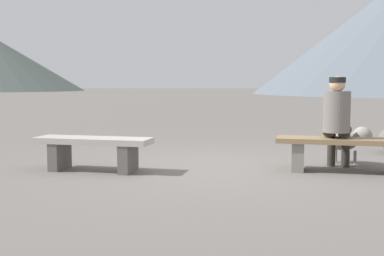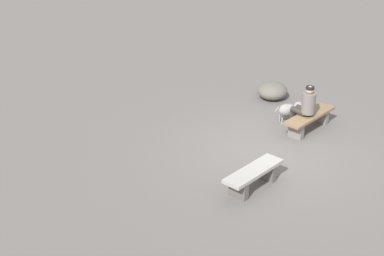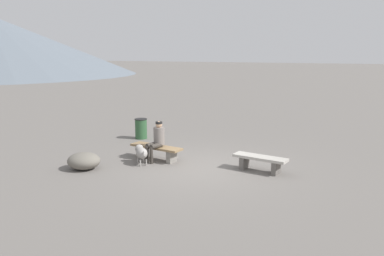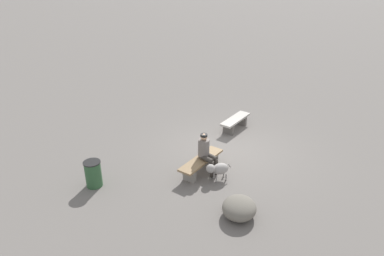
% 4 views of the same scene
% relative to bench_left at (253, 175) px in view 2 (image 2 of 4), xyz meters
% --- Properties ---
extents(ground, '(210.00, 210.00, 0.06)m').
position_rel_bench_left_xyz_m(ground, '(1.67, 0.37, -0.34)').
color(ground, slate).
extents(bench_left, '(1.60, 0.69, 0.44)m').
position_rel_bench_left_xyz_m(bench_left, '(0.00, 0.00, 0.00)').
color(bench_left, '#605B56').
rests_on(bench_left, ground).
extents(bench_right, '(1.82, 0.74, 0.44)m').
position_rel_bench_left_xyz_m(bench_right, '(3.29, 0.11, 0.00)').
color(bench_right, gray).
rests_on(bench_right, ground).
extents(seated_person, '(0.46, 0.66, 1.24)m').
position_rel_bench_left_xyz_m(seated_person, '(3.19, 0.21, 0.41)').
color(seated_person, slate).
rests_on(seated_person, ground).
extents(dog, '(0.64, 0.64, 0.56)m').
position_rel_bench_left_xyz_m(dog, '(3.46, 0.73, 0.07)').
color(dog, gray).
rests_on(dog, ground).
extents(boulder, '(1.12, 1.05, 0.49)m').
position_rel_bench_left_xyz_m(boulder, '(4.72, 1.83, -0.06)').
color(boulder, '#6B665B').
rests_on(boulder, ground).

